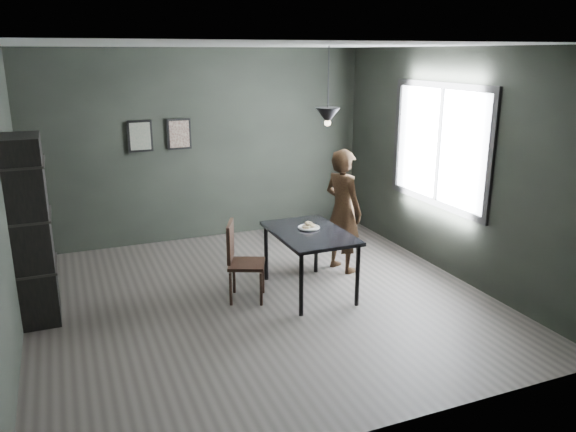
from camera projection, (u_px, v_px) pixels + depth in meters
name	position (u px, v px, depth m)	size (l,w,h in m)	color
ground	(261.00, 300.00, 6.44)	(5.00, 5.00, 0.00)	#322F2C
back_wall	(203.00, 146.00, 8.27)	(5.00, 0.10, 2.80)	black
ceiling	(258.00, 45.00, 5.65)	(5.00, 5.00, 0.02)	silver
window_assembly	(439.00, 146.00, 7.07)	(0.04, 1.96, 1.56)	white
cafe_table	(310.00, 238.00, 6.47)	(0.80, 1.20, 0.75)	black
white_plate	(309.00, 228.00, 6.55)	(0.23, 0.23, 0.01)	silver
donut_pile	(309.00, 225.00, 6.54)	(0.17, 0.14, 0.07)	beige
woman	(343.00, 211.00, 7.13)	(0.58, 0.38, 1.59)	black
wood_chair	(239.00, 256.00, 6.32)	(0.52, 0.52, 0.92)	black
shelf_unit	(31.00, 230.00, 5.75)	(0.37, 0.65, 1.95)	black
pendant_lamp	(328.00, 116.00, 6.26)	(0.28, 0.28, 0.86)	black
framed_print_left	(140.00, 136.00, 7.85)	(0.34, 0.04, 0.44)	black
framed_print_right	(179.00, 134.00, 8.05)	(0.34, 0.04, 0.44)	black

